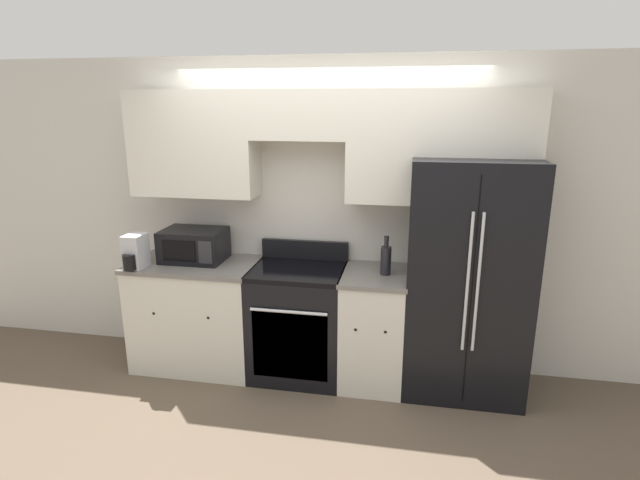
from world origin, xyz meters
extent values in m
plane|color=brown|center=(0.00, 0.00, 0.00)|extent=(12.00, 12.00, 0.00)
cube|color=beige|center=(0.00, 0.66, 1.30)|extent=(8.00, 0.06, 2.60)
cube|color=beige|center=(-1.08, 0.46, 1.91)|extent=(1.04, 0.33, 0.85)
cube|color=beige|center=(-0.18, 0.46, 2.14)|extent=(0.75, 0.33, 0.38)
cube|color=beige|center=(0.90, 0.46, 1.91)|extent=(1.41, 0.33, 0.85)
cube|color=beige|center=(-1.08, 0.31, 0.45)|extent=(1.04, 0.62, 0.90)
cube|color=slate|center=(-1.08, 0.31, 0.92)|extent=(1.06, 0.64, 0.03)
sphere|color=black|center=(-1.31, 0.00, 0.58)|extent=(0.03, 0.03, 0.03)
sphere|color=black|center=(-0.85, 0.00, 0.58)|extent=(0.03, 0.03, 0.03)
cube|color=beige|center=(0.44, 0.31, 0.45)|extent=(0.50, 0.62, 0.90)
cube|color=slate|center=(0.44, 0.31, 0.92)|extent=(0.52, 0.64, 0.03)
sphere|color=black|center=(0.33, 0.00, 0.58)|extent=(0.03, 0.03, 0.03)
sphere|color=black|center=(0.55, 0.00, 0.58)|extent=(0.03, 0.03, 0.03)
cube|color=black|center=(-0.18, 0.31, 0.45)|extent=(0.75, 0.62, 0.89)
cube|color=black|center=(-0.18, 0.01, 0.40)|extent=(0.60, 0.01, 0.57)
cube|color=black|center=(-0.18, 0.31, 0.91)|extent=(0.75, 0.62, 0.04)
cube|color=black|center=(-0.18, 0.59, 1.01)|extent=(0.75, 0.04, 0.16)
cylinder|color=silver|center=(-0.18, -0.02, 0.70)|extent=(0.60, 0.02, 0.02)
cube|color=black|center=(1.14, 0.34, 0.92)|extent=(0.91, 0.69, 1.85)
cube|color=black|center=(1.14, 0.00, 0.92)|extent=(0.01, 0.01, 1.70)
cylinder|color=#B7B7BC|center=(1.11, -0.02, 1.02)|extent=(0.02, 0.02, 1.02)
cylinder|color=#B7B7BC|center=(1.18, -0.02, 1.02)|extent=(0.02, 0.02, 1.02)
cube|color=black|center=(-1.10, 0.38, 1.07)|extent=(0.52, 0.37, 0.27)
cube|color=black|center=(-1.15, 0.18, 1.07)|extent=(0.28, 0.01, 0.17)
cube|color=#262628|center=(-0.92, 0.18, 1.07)|extent=(0.11, 0.01, 0.19)
cylinder|color=black|center=(0.52, 0.30, 1.04)|extent=(0.08, 0.08, 0.22)
cylinder|color=black|center=(0.52, 0.30, 1.19)|extent=(0.03, 0.03, 0.06)
cylinder|color=black|center=(0.52, 0.30, 1.23)|extent=(0.04, 0.04, 0.02)
cube|color=#B7B7BC|center=(-1.48, 0.10, 1.07)|extent=(0.15, 0.20, 0.28)
cylinder|color=black|center=(-1.48, 0.00, 1.01)|extent=(0.10, 0.10, 0.12)
camera|label=1|loc=(0.69, -3.42, 2.22)|focal=28.00mm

